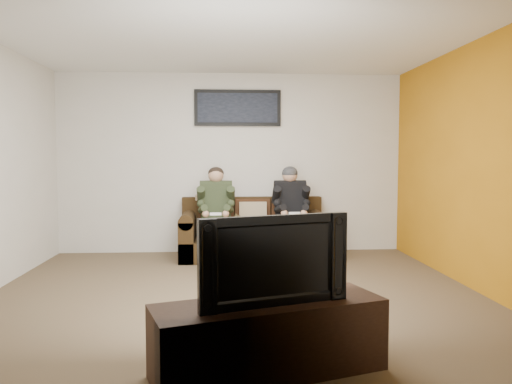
{
  "coord_description": "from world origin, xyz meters",
  "views": [
    {
      "loc": [
        -0.12,
        -5.06,
        1.39
      ],
      "look_at": [
        0.29,
        1.2,
        0.95
      ],
      "focal_mm": 35.0,
      "sensor_mm": 36.0,
      "label": 1
    }
  ],
  "objects": [
    {
      "name": "ceiling",
      "position": [
        0.0,
        0.0,
        2.6
      ],
      "size": [
        5.0,
        5.0,
        0.0
      ],
      "primitive_type": "plane",
      "rotation": [
        3.14,
        0.0,
        0.0
      ],
      "color": "silver",
      "rests_on": "ground"
    },
    {
      "name": "tv_stand",
      "position": [
        0.17,
        -1.95,
        0.23
      ],
      "size": [
        1.56,
        0.91,
        0.47
      ],
      "primitive_type": "cube",
      "rotation": [
        0.0,
        0.0,
        0.31
      ],
      "color": "black",
      "rests_on": "ground"
    },
    {
      "name": "person_right",
      "position": [
        0.8,
        1.66,
        0.7
      ],
      "size": [
        0.51,
        0.86,
        1.26
      ],
      "color": "black",
      "rests_on": "sofa"
    },
    {
      "name": "wall_right",
      "position": [
        2.5,
        0.0,
        1.3
      ],
      "size": [
        0.0,
        4.5,
        4.5
      ],
      "primitive_type": "plane",
      "rotation": [
        1.57,
        0.0,
        -1.57
      ],
      "color": "beige",
      "rests_on": "ground"
    },
    {
      "name": "throw_blanket",
      "position": [
        -0.31,
        2.07,
        0.82
      ],
      "size": [
        0.41,
        0.2,
        0.07
      ],
      "primitive_type": "cube",
      "color": "#BDAC8B",
      "rests_on": "sofa"
    },
    {
      "name": "wall_front",
      "position": [
        0.0,
        -2.25,
        1.3
      ],
      "size": [
        5.0,
        0.0,
        5.0
      ],
      "primitive_type": "plane",
      "rotation": [
        -1.57,
        0.0,
        0.0
      ],
      "color": "beige",
      "rests_on": "ground"
    },
    {
      "name": "accent_wall_right",
      "position": [
        2.49,
        0.0,
        1.3
      ],
      "size": [
        0.0,
        4.5,
        4.5
      ],
      "primitive_type": "plane",
      "rotation": [
        1.57,
        0.0,
        -1.57
      ],
      "color": "#BA7412",
      "rests_on": "ground"
    },
    {
      "name": "person_left",
      "position": [
        -0.22,
        1.66,
        0.7
      ],
      "size": [
        0.51,
        0.87,
        1.25
      ],
      "color": "brown",
      "rests_on": "sofa"
    },
    {
      "name": "cat",
      "position": [
        0.27,
        1.63,
        0.5
      ],
      "size": [
        0.66,
        0.26,
        0.24
      ],
      "color": "#4B3A1D",
      "rests_on": "sofa"
    },
    {
      "name": "floor",
      "position": [
        0.0,
        0.0,
        0.0
      ],
      "size": [
        5.0,
        5.0,
        0.0
      ],
      "primitive_type": "plane",
      "color": "brown",
      "rests_on": "ground"
    },
    {
      "name": "framed_poster",
      "position": [
        0.09,
        2.22,
        2.1
      ],
      "size": [
        1.25,
        0.05,
        0.52
      ],
      "color": "black",
      "rests_on": "wall_back"
    },
    {
      "name": "sofa",
      "position": [
        0.29,
        1.82,
        0.31
      ],
      "size": [
        1.99,
        0.86,
        0.82
      ],
      "color": "black",
      "rests_on": "ground"
    },
    {
      "name": "wall_back",
      "position": [
        0.0,
        2.25,
        1.3
      ],
      "size": [
        5.0,
        0.0,
        5.0
      ],
      "primitive_type": "plane",
      "rotation": [
        1.57,
        0.0,
        0.0
      ],
      "color": "beige",
      "rests_on": "ground"
    },
    {
      "name": "throw_pillow",
      "position": [
        0.29,
        1.86,
        0.58
      ],
      "size": [
        0.38,
        0.18,
        0.38
      ],
      "primitive_type": "cube",
      "rotation": [
        -0.21,
        0.0,
        0.0
      ],
      "color": "#948061",
      "rests_on": "sofa"
    },
    {
      "name": "television",
      "position": [
        0.17,
        -1.95,
        0.75
      ],
      "size": [
        0.97,
        0.42,
        0.57
      ],
      "primitive_type": "imported",
      "rotation": [
        0.0,
        0.0,
        0.31
      ],
      "color": "black",
      "rests_on": "tv_stand"
    }
  ]
}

